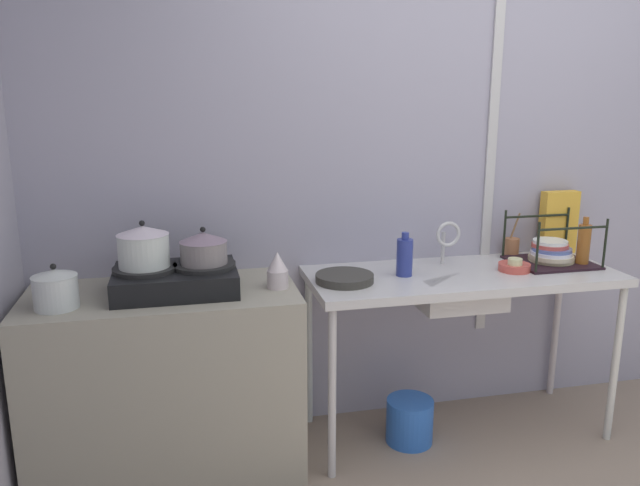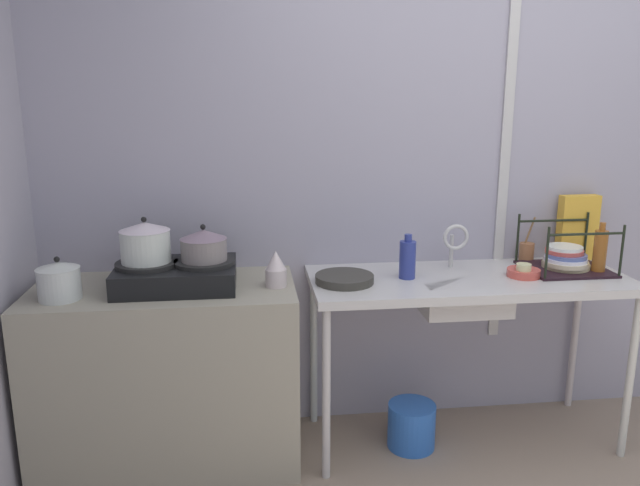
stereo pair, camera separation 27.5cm
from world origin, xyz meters
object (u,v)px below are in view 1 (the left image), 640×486
pot_beside_stove (55,289)px  cereal_box (558,222)px  pot_on_right_burner (204,248)px  bottle_by_sink (405,257)px  sink_basin (456,289)px  stove (176,279)px  faucet (447,237)px  pot_on_left_burner (143,246)px  utensil_jar (512,246)px  bottle_by_rack (584,244)px  frying_pan (345,278)px  percolator (278,270)px  dish_rack (551,254)px  bucket_on_floor (410,421)px  small_bowl_on_drainboard (514,267)px  cup_by_rack (515,265)px

pot_beside_stove → cereal_box: bearing=8.1°
pot_on_right_burner → bottle_by_sink: (0.91, 0.01, -0.10)m
cereal_box → sink_basin: bearing=-160.7°
stove → faucet: bearing=5.3°
pot_on_left_burner → utensil_jar: size_ratio=0.94×
bottle_by_rack → pot_beside_stove: bearing=-177.9°
stove → frying_pan: size_ratio=1.95×
percolator → dish_rack: 1.39m
frying_pan → bucket_on_floor: (0.33, -0.02, -0.74)m
pot_on_left_burner → cereal_box: (2.10, 0.23, -0.04)m
pot_on_left_burner → bottle_by_rack: bearing=-0.7°
sink_basin → small_bowl_on_drainboard: (0.29, -0.01, 0.09)m
stove → cup_by_rack: (1.57, -0.05, -0.02)m
stove → faucet: size_ratio=2.28×
pot_on_right_burner → bottle_by_sink: size_ratio=0.99×
dish_rack → small_bowl_on_drainboard: size_ratio=2.51×
sink_basin → cup_by_rack: bearing=-5.4°
pot_beside_stove → small_bowl_on_drainboard: size_ratio=1.20×
stove → faucet: 1.30m
faucet → frying_pan: faucet is taller
pot_on_right_burner → dish_rack: size_ratio=0.54×
sink_basin → percolator: bearing=-178.7°
percolator → bottle_by_rack: bearing=0.9°
faucet → cereal_box: bearing=9.4°
cereal_box → faucet: bearing=-171.9°
pot_on_left_burner → small_bowl_on_drainboard: 1.71m
pot_on_right_burner → sink_basin: bearing=-1.4°
cup_by_rack → bucket_on_floor: 0.90m
pot_beside_stove → bucket_on_floor: pot_beside_stove is taller
faucet → dish_rack: 0.54m
percolator → dish_rack: bearing=3.7°
pot_beside_stove → frying_pan: pot_beside_stove is taller
cup_by_rack → small_bowl_on_drainboard: (0.01, 0.02, -0.02)m
frying_pan → bucket_on_floor: 0.81m
percolator → utensil_jar: bearing=12.2°
cup_by_rack → small_bowl_on_drainboard: size_ratio=0.45×
pot_beside_stove → bucket_on_floor: bearing=2.4°
stove → pot_on_right_burner: size_ratio=2.52×
frying_pan → pot_beside_stove: bearing=-175.9°
dish_rack → pot_beside_stove: bearing=-176.1°
percolator → utensil_jar: (1.28, 0.28, -0.03)m
frying_pan → cup_by_rack: (0.83, -0.03, 0.02)m
stove → cereal_box: size_ratio=1.56×
cereal_box → bucket_on_floor: bearing=-164.1°
dish_rack → small_bowl_on_drainboard: 0.26m
pot_on_right_burner → small_bowl_on_drainboard: size_ratio=1.35×
stove → utensil_jar: 1.73m
cereal_box → frying_pan: bearing=-169.4°
faucet → dish_rack: size_ratio=0.59×
percolator → faucet: 0.88m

